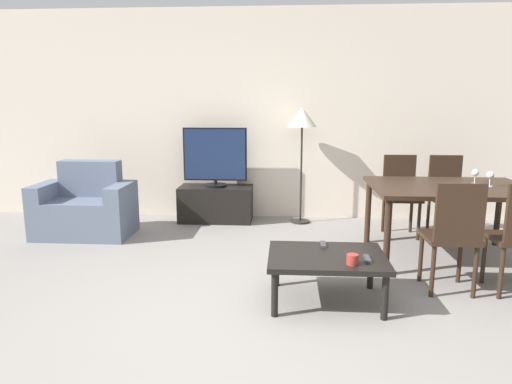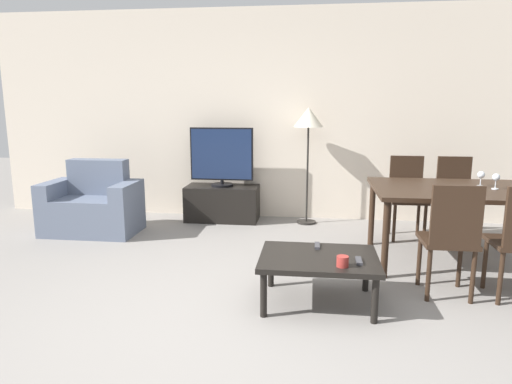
{
  "view_description": "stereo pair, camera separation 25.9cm",
  "coord_description": "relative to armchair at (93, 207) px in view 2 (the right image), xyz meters",
  "views": [
    {
      "loc": [
        0.33,
        -2.78,
        1.51
      ],
      "look_at": [
        0.04,
        1.61,
        0.65
      ],
      "focal_mm": 32.0,
      "sensor_mm": 36.0,
      "label": 1
    },
    {
      "loc": [
        0.59,
        -2.76,
        1.51
      ],
      "look_at": [
        0.04,
        1.61,
        0.65
      ],
      "focal_mm": 32.0,
      "sensor_mm": 36.0,
      "label": 2
    }
  ],
  "objects": [
    {
      "name": "wine_glass_left",
      "position": [
        4.15,
        -0.46,
        0.52
      ],
      "size": [
        0.07,
        0.07,
        0.15
      ],
      "color": "silver",
      "rests_on": "dining_table"
    },
    {
      "name": "tv",
      "position": [
        1.4,
        0.74,
        0.52
      ],
      "size": [
        0.81,
        0.28,
        0.75
      ],
      "color": "black",
      "rests_on": "tv_stand"
    },
    {
      "name": "dining_chair_near",
      "position": [
        3.63,
        -1.42,
        0.2
      ],
      "size": [
        0.4,
        0.4,
        0.92
      ],
      "color": "black",
      "rests_on": "ground_plane"
    },
    {
      "name": "armchair",
      "position": [
        0.0,
        0.0,
        0.0
      ],
      "size": [
        1.06,
        0.64,
        0.85
      ],
      "color": "slate",
      "rests_on": "ground_plane"
    },
    {
      "name": "floor_lamp",
      "position": [
        2.5,
        0.73,
        0.96
      ],
      "size": [
        0.36,
        0.36,
        1.46
      ],
      "color": "black",
      "rests_on": "ground_plane"
    },
    {
      "name": "dining_chair_far_left",
      "position": [
        3.63,
        0.28,
        0.2
      ],
      "size": [
        0.4,
        0.4,
        0.92
      ],
      "color": "black",
      "rests_on": "ground_plane"
    },
    {
      "name": "tv_stand",
      "position": [
        1.4,
        0.75,
        -0.08
      ],
      "size": [
        0.93,
        0.46,
        0.45
      ],
      "color": "black",
      "rests_on": "ground_plane"
    },
    {
      "name": "remote_primary",
      "position": [
        2.61,
        -1.42,
        0.08
      ],
      "size": [
        0.04,
        0.15,
        0.02
      ],
      "color": "#38383D",
      "rests_on": "coffee_table"
    },
    {
      "name": "dining_chair_far",
      "position": [
        4.15,
        0.28,
        0.2
      ],
      "size": [
        0.4,
        0.4,
        0.92
      ],
      "color": "black",
      "rests_on": "ground_plane"
    },
    {
      "name": "coffee_table",
      "position": [
        2.63,
        -1.64,
        0.02
      ],
      "size": [
        0.89,
        0.67,
        0.38
      ],
      "color": "black",
      "rests_on": "ground_plane"
    },
    {
      "name": "cup_white_near",
      "position": [
        2.79,
        -1.85,
        0.1
      ],
      "size": [
        0.09,
        0.09,
        0.08
      ],
      "color": "maroon",
      "rests_on": "coffee_table"
    },
    {
      "name": "dining_table",
      "position": [
        3.89,
        -0.57,
        0.35
      ],
      "size": [
        1.49,
        1.09,
        0.73
      ],
      "color": "black",
      "rests_on": "ground_plane"
    },
    {
      "name": "wall_back",
      "position": [
        1.97,
        1.04,
        1.04
      ],
      "size": [
        7.41,
        0.06,
        2.7
      ],
      "color": "beige",
      "rests_on": "ground_plane"
    },
    {
      "name": "ground_plane",
      "position": [
        1.97,
        -2.2,
        -0.31
      ],
      "size": [
        18.0,
        18.0,
        0.0
      ],
      "primitive_type": "plane",
      "color": "gray"
    },
    {
      "name": "wine_glass_center",
      "position": [
        4.23,
        -0.6,
        0.52
      ],
      "size": [
        0.07,
        0.07,
        0.15
      ],
      "color": "silver",
      "rests_on": "dining_table"
    },
    {
      "name": "remote_secondary",
      "position": [
        2.91,
        -1.74,
        0.08
      ],
      "size": [
        0.04,
        0.15,
        0.02
      ],
      "color": "#38383D",
      "rests_on": "coffee_table"
    }
  ]
}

